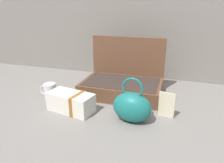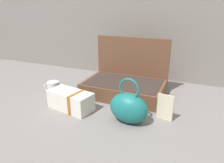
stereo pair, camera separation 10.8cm
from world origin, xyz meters
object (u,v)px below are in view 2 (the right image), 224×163
at_px(open_suitcase, 125,83).
at_px(info_card_left, 165,107).
at_px(cream_toiletry_bag, 71,101).
at_px(coffee_mug, 53,89).
at_px(teal_pouch_handbag, 129,108).

height_order(open_suitcase, info_card_left, open_suitcase).
height_order(open_suitcase, cream_toiletry_bag, open_suitcase).
xyz_separation_m(open_suitcase, cream_toiletry_bag, (-0.21, -0.33, -0.02)).
xyz_separation_m(coffee_mug, info_card_left, (0.73, -0.03, 0.02)).
bearing_deg(open_suitcase, cream_toiletry_bag, -122.63).
bearing_deg(open_suitcase, info_card_left, -39.21).
relative_size(coffee_mug, info_card_left, 0.81).
height_order(open_suitcase, coffee_mug, open_suitcase).
distance_m(teal_pouch_handbag, info_card_left, 0.19).
xyz_separation_m(teal_pouch_handbag, cream_toiletry_bag, (-0.35, 0.01, -0.03)).
bearing_deg(info_card_left, cream_toiletry_bag, -158.96).
relative_size(open_suitcase, teal_pouch_handbag, 2.15).
relative_size(open_suitcase, cream_toiletry_bag, 1.84).
relative_size(teal_pouch_handbag, cream_toiletry_bag, 0.86).
height_order(cream_toiletry_bag, coffee_mug, cream_toiletry_bag).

